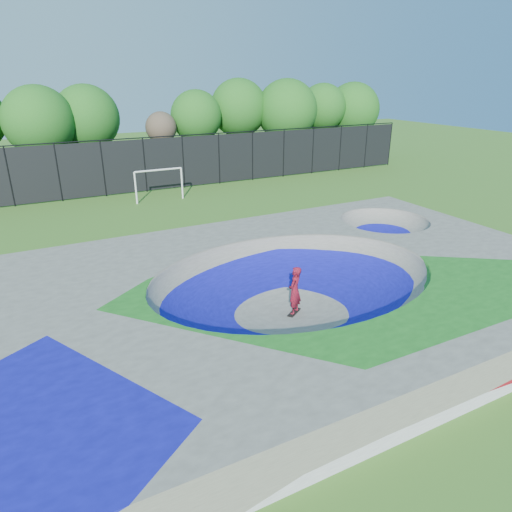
{
  "coord_description": "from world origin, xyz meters",
  "views": [
    {
      "loc": [
        -8.37,
        -12.94,
        8.25
      ],
      "look_at": [
        -0.06,
        3.0,
        1.1
      ],
      "focal_mm": 32.0,
      "sensor_mm": 36.0,
      "label": 1
    }
  ],
  "objects": [
    {
      "name": "soccer_goal",
      "position": [
        0.11,
        17.83,
        1.56
      ],
      "size": [
        3.4,
        0.12,
        2.25
      ],
      "color": "silver",
      "rests_on": "ground"
    },
    {
      "name": "skate_deck",
      "position": [
        0.0,
        0.0,
        0.75
      ],
      "size": [
        22.0,
        14.0,
        1.5
      ],
      "primitive_type": "cube",
      "color": "gray",
      "rests_on": "ground"
    },
    {
      "name": "ground",
      "position": [
        0.0,
        0.0,
        0.0
      ],
      "size": [
        120.0,
        120.0,
        0.0
      ],
      "primitive_type": "plane",
      "color": "#35641B",
      "rests_on": "ground"
    },
    {
      "name": "skateboard",
      "position": [
        -0.19,
        -0.31,
        0.03
      ],
      "size": [
        0.77,
        0.62,
        0.05
      ],
      "primitive_type": "cube",
      "rotation": [
        0.0,
        0.0,
        0.6
      ],
      "color": "black",
      "rests_on": "ground"
    },
    {
      "name": "fence",
      "position": [
        0.0,
        21.0,
        2.1
      ],
      "size": [
        48.09,
        0.09,
        4.04
      ],
      "color": "black",
      "rests_on": "ground"
    },
    {
      "name": "skater",
      "position": [
        -0.19,
        -0.31,
        0.93
      ],
      "size": [
        0.81,
        0.76,
        1.86
      ],
      "primitive_type": "imported",
      "rotation": [
        0.0,
        0.0,
        3.78
      ],
      "color": "red",
      "rests_on": "ground"
    },
    {
      "name": "treeline",
      "position": [
        -0.34,
        26.24,
        5.06
      ],
      "size": [
        52.57,
        7.37,
        8.04
      ],
      "color": "#453222",
      "rests_on": "ground"
    }
  ]
}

